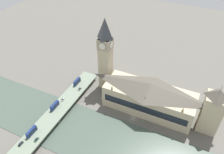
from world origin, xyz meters
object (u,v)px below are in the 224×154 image
victoria_tower (212,110)px  car_northbound_tail (62,100)px  clock_tower (105,53)px  car_southbound_lead (21,144)px  road_bridge (52,117)px  parliament_hall (149,97)px  car_northbound_lead (36,139)px  double_decker_bus_mid (31,131)px  double_decker_bus_lead (55,105)px  car_southbound_mid (80,89)px  double_decker_bus_rear (77,81)px

victoria_tower → car_northbound_tail: bearing=102.8°
clock_tower → car_southbound_lead: size_ratio=16.34×
road_bridge → parliament_hall: bearing=-55.5°
car_southbound_lead → car_northbound_tail: bearing=-1.0°
parliament_hall → car_northbound_tail: parliament_hall is taller
car_northbound_lead → double_decker_bus_mid: bearing=65.6°
victoria_tower → double_decker_bus_lead: victoria_tower is taller
car_northbound_lead → car_northbound_tail: (45.34, 7.42, 0.01)m
victoria_tower → double_decker_bus_mid: size_ratio=4.38×
clock_tower → car_northbound_lead: clock_tower is taller
victoria_tower → car_northbound_lead: 141.24m
car_southbound_lead → clock_tower: bearing=-15.2°
clock_tower → double_decker_bus_mid: 93.25m
car_southbound_lead → car_southbound_mid: (73.46, -7.57, -0.03)m
double_decker_bus_lead → car_northbound_lead: size_ratio=2.37×
car_southbound_lead → car_southbound_mid: 73.85m
double_decker_bus_mid → road_bridge: bearing=-8.5°
double_decker_bus_mid → parliament_hall: bearing=-46.6°
car_northbound_tail → car_northbound_lead: bearing=-170.7°
parliament_hall → victoria_tower: size_ratio=1.71×
car_southbound_lead → double_decker_bus_lead: bearing=-0.4°
parliament_hall → clock_tower: size_ratio=1.07×
double_decker_bus_lead → double_decker_bus_mid: size_ratio=0.98×
double_decker_bus_mid → car_southbound_mid: (61.86, -6.59, -2.01)m
parliament_hall → car_northbound_lead: (-74.11, 67.33, -9.30)m
double_decker_bus_rear → clock_tower: bearing=-59.4°
road_bridge → car_southbound_mid: size_ratio=28.97×
double_decker_bus_lead → car_southbound_lead: (-42.92, 0.31, -2.00)m
car_northbound_lead → car_northbound_tail: 45.94m
double_decker_bus_mid → car_northbound_lead: (-3.36, -7.40, -2.05)m
road_bridge → car_northbound_tail: car_northbound_tail is taller
parliament_hall → car_northbound_lead: size_ratio=18.08×
double_decker_bus_rear → car_northbound_lead: bearing=-173.7°
parliament_hall → car_southbound_lead: bearing=137.4°
double_decker_bus_lead → car_southbound_lead: bearing=179.6°
parliament_hall → car_southbound_lead: size_ratio=17.46×
road_bridge → double_decker_bus_lead: 11.06m
clock_tower → double_decker_bus_lead: bearing=154.0°
parliament_hall → double_decker_bus_mid: size_ratio=7.47×
double_decker_bus_mid → car_northbound_tail: (41.98, 0.02, -2.04)m
car_northbound_tail → car_southbound_lead: bearing=179.0°
double_decker_bus_lead → double_decker_bus_rear: 37.50m
clock_tower → car_southbound_mid: size_ratio=16.05×
car_southbound_lead → car_southbound_mid: bearing=-5.9°
car_northbound_lead → car_southbound_lead: 11.76m
road_bridge → car_northbound_tail: (20.33, 3.25, 1.65)m
double_decker_bus_mid → car_northbound_lead: 8.38m
double_decker_bus_mid → clock_tower: bearing=-16.6°
car_northbound_tail → car_southbound_mid: (19.88, -6.62, 0.03)m
victoria_tower → car_southbound_lead: (-82.41, 127.53, -15.76)m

